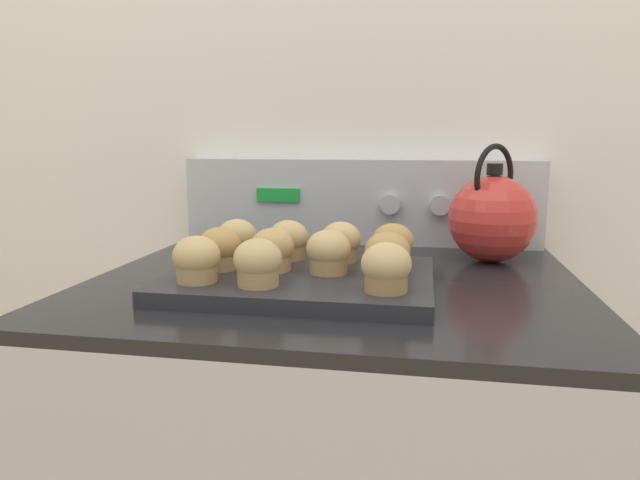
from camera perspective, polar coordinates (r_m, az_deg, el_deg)
wall_back at (r=1.23m, az=4.29°, el=12.51°), size 8.00×0.05×2.40m
control_panel at (r=1.18m, az=3.97°, el=3.86°), size 0.73×0.07×0.17m
muffin_pan at (r=0.84m, az=-1.84°, el=-3.96°), size 0.38×0.29×0.02m
muffin_r0_c0 at (r=0.79m, az=-12.23°, el=-1.98°), size 0.06×0.06×0.06m
muffin_r0_c1 at (r=0.75m, az=-6.23°, el=-2.34°), size 0.06×0.06×0.06m
muffin_r0_c3 at (r=0.73m, az=6.63°, el=-2.83°), size 0.06×0.06×0.06m
muffin_r1_c0 at (r=0.86m, az=-9.98°, el=-0.91°), size 0.06×0.06×0.06m
muffin_r1_c1 at (r=0.84m, az=-4.80°, el=-1.04°), size 0.06×0.06×0.06m
muffin_r1_c2 at (r=0.82m, az=0.98°, el=-1.28°), size 0.06×0.06×0.06m
muffin_r1_c3 at (r=0.81m, az=6.74°, el=-1.53°), size 0.06×0.06×0.06m
muffin_r2_c0 at (r=0.94m, az=-8.29°, el=0.07°), size 0.06×0.06×0.06m
muffin_r2_c1 at (r=0.92m, az=-3.19°, el=-0.07°), size 0.06×0.06×0.06m
muffin_r2_c2 at (r=0.90m, az=2.08°, el=-0.26°), size 0.06×0.06×0.06m
muffin_r2_c3 at (r=0.89m, az=7.28°, el=-0.47°), size 0.06×0.06×0.06m
tea_kettle at (r=1.04m, az=16.89°, el=2.23°), size 0.16×0.17×0.21m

